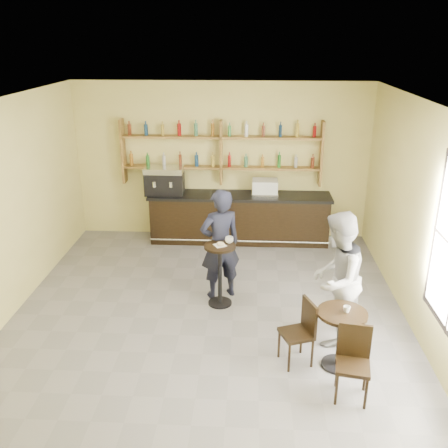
# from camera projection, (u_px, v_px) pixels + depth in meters

# --- Properties ---
(floor) EXTENTS (7.00, 7.00, 0.00)m
(floor) POSITION_uv_depth(u_px,v_px,m) (208.00, 320.00, 7.54)
(floor) COLOR slate
(floor) RESTS_ON ground
(ceiling) EXTENTS (7.00, 7.00, 0.00)m
(ceiling) POSITION_uv_depth(u_px,v_px,m) (205.00, 104.00, 6.40)
(ceiling) COLOR white
(ceiling) RESTS_ON wall_back
(wall_back) EXTENTS (7.00, 0.00, 7.00)m
(wall_back) POSITION_uv_depth(u_px,v_px,m) (222.00, 161.00, 10.23)
(wall_back) COLOR #DBD17C
(wall_back) RESTS_ON floor
(wall_front) EXTENTS (7.00, 0.00, 7.00)m
(wall_front) POSITION_uv_depth(u_px,v_px,m) (165.00, 385.00, 3.70)
(wall_front) COLOR #DBD17C
(wall_front) RESTS_ON floor
(wall_right) EXTENTS (0.00, 7.00, 7.00)m
(wall_right) POSITION_uv_depth(u_px,v_px,m) (425.00, 225.00, 6.81)
(wall_right) COLOR #DBD17C
(wall_right) RESTS_ON floor
(shelf_unit) EXTENTS (4.00, 0.26, 1.40)m
(shelf_unit) POSITION_uv_depth(u_px,v_px,m) (221.00, 152.00, 10.04)
(shelf_unit) COLOR brown
(shelf_unit) RESTS_ON wall_back
(liquor_bottles) EXTENTS (3.68, 0.10, 1.00)m
(liquor_bottles) POSITION_uv_depth(u_px,v_px,m) (221.00, 144.00, 9.98)
(liquor_bottles) COLOR #8C5919
(liquor_bottles) RESTS_ON shelf_unit
(bar_counter) EXTENTS (3.69, 0.72, 1.00)m
(bar_counter) POSITION_uv_depth(u_px,v_px,m) (239.00, 218.00, 10.28)
(bar_counter) COLOR black
(bar_counter) RESTS_ON floor
(espresso_machine) EXTENTS (0.79, 0.53, 0.55)m
(espresso_machine) POSITION_uv_depth(u_px,v_px,m) (165.00, 180.00, 10.08)
(espresso_machine) COLOR black
(espresso_machine) RESTS_ON bar_counter
(pastry_case) EXTENTS (0.55, 0.45, 0.32)m
(pastry_case) POSITION_uv_depth(u_px,v_px,m) (265.00, 187.00, 10.02)
(pastry_case) COLOR silver
(pastry_case) RESTS_ON bar_counter
(pedestal_table) EXTENTS (0.58, 0.58, 1.02)m
(pedestal_table) POSITION_uv_depth(u_px,v_px,m) (220.00, 275.00, 7.81)
(pedestal_table) COLOR black
(pedestal_table) RESTS_ON floor
(napkin) EXTENTS (0.23, 0.23, 0.00)m
(napkin) POSITION_uv_depth(u_px,v_px,m) (220.00, 245.00, 7.63)
(napkin) COLOR white
(napkin) RESTS_ON pedestal_table
(donut) EXTENTS (0.14, 0.14, 0.04)m
(donut) POSITION_uv_depth(u_px,v_px,m) (220.00, 244.00, 7.61)
(donut) COLOR gold
(donut) RESTS_ON napkin
(cup_pedestal) EXTENTS (0.15, 0.15, 0.10)m
(cup_pedestal) POSITION_uv_depth(u_px,v_px,m) (229.00, 240.00, 7.70)
(cup_pedestal) COLOR white
(cup_pedestal) RESTS_ON pedestal_table
(man_main) EXTENTS (0.79, 0.67, 1.83)m
(man_main) POSITION_uv_depth(u_px,v_px,m) (220.00, 244.00, 7.92)
(man_main) COLOR black
(man_main) RESTS_ON floor
(cafe_table) EXTENTS (0.81, 0.81, 0.80)m
(cafe_table) POSITION_uv_depth(u_px,v_px,m) (340.00, 339.00, 6.35)
(cafe_table) COLOR black
(cafe_table) RESTS_ON floor
(cup_cafe) EXTENTS (0.10, 0.10, 0.08)m
(cup_cafe) POSITION_uv_depth(u_px,v_px,m) (347.00, 309.00, 6.20)
(cup_cafe) COLOR white
(cup_cafe) RESTS_ON cafe_table
(chair_west) EXTENTS (0.49, 0.49, 0.88)m
(chair_west) POSITION_uv_depth(u_px,v_px,m) (296.00, 333.00, 6.42)
(chair_west) COLOR black
(chair_west) RESTS_ON floor
(chair_south) EXTENTS (0.45, 0.45, 0.90)m
(chair_south) POSITION_uv_depth(u_px,v_px,m) (353.00, 365.00, 5.78)
(chair_south) COLOR black
(chair_south) RESTS_ON floor
(patron_second) EXTENTS (1.05, 1.14, 1.89)m
(patron_second) POSITION_uv_depth(u_px,v_px,m) (336.00, 279.00, 6.74)
(patron_second) COLOR gray
(patron_second) RESTS_ON floor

